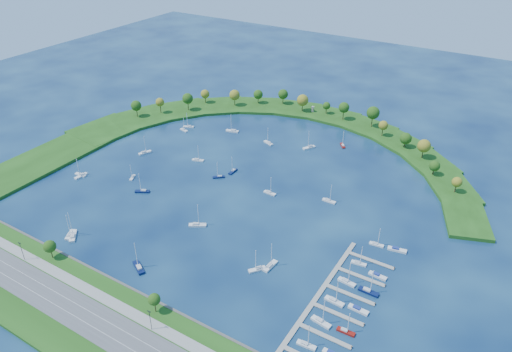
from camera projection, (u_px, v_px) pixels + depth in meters
The scene contains 39 objects.
ground at pixel (245, 183), 288.59m from camera, with size 700.00×700.00×0.00m, color #07163C.
south_shoreline at pixel (85, 313), 198.18m from camera, with size 420.00×43.10×11.60m.
breakwater at pixel (227, 134), 344.55m from camera, with size 286.74×247.64×2.00m.
breakwater_trees at pixel (296, 111), 356.18m from camera, with size 239.78×89.55×15.82m.
harbor_tower at pixel (313, 109), 375.65m from camera, with size 2.60×2.60×4.51m.
dock_system at pixel (335, 300), 205.43m from camera, with size 24.28×82.00×1.60m.
moored_boat_0 at pixel (270, 265), 223.60m from camera, with size 3.25×9.29×13.40m.
moored_boat_1 at pixel (268, 142), 333.26m from camera, with size 8.42×5.11×11.98m.
moored_boat_2 at pixel (81, 175), 294.59m from camera, with size 3.05×8.69×12.54m.
moored_boat_3 at pixel (198, 160), 311.99m from camera, with size 8.01×4.66×11.37m.
moored_boat_4 at pixel (70, 234), 244.03m from camera, with size 6.03×8.46×12.28m.
moored_boat_5 at pixel (184, 130), 351.37m from camera, with size 7.49×3.57×10.62m.
moored_boat_6 at pixel (197, 225), 251.07m from camera, with size 9.20×7.02×13.54m.
moored_boat_7 at pixel (80, 174), 295.80m from camera, with size 7.99×2.64×11.58m.
moored_boat_8 at pixel (233, 171), 299.34m from camera, with size 2.16×7.64×11.23m.
moored_boat_9 at pixel (189, 126), 356.20m from camera, with size 8.16×5.42×11.72m.
moored_boat_10 at pixel (142, 191), 279.36m from camera, with size 8.59×6.23×12.51m.
moored_boat_11 at pixel (232, 131), 349.66m from camera, with size 9.74×5.06×13.79m.
moored_boat_12 at pixel (132, 177), 293.05m from camera, with size 4.40×6.75×9.66m.
moored_boat_13 at pixel (329, 200), 270.75m from camera, with size 7.89×2.31×11.56m.
moored_boat_14 at pixel (270, 192), 277.98m from camera, with size 7.81×2.67×11.29m.
moored_boat_15 at pixel (219, 176), 293.59m from camera, with size 6.95×6.32×10.82m.
moored_boat_16 at pixel (309, 147), 327.16m from camera, with size 6.83×9.02×13.25m.
moored_boat_17 at pixel (73, 236), 242.91m from camera, with size 8.69×9.09×14.45m.
moored_boat_18 at pixel (343, 145), 329.90m from camera, with size 6.18×7.34×11.10m.
moored_boat_19 at pixel (257, 269), 221.66m from camera, with size 6.90×7.95×12.15m.
moored_boat_20 at pixel (139, 267), 222.63m from camera, with size 10.08×7.21×14.64m.
moored_boat_21 at pixel (145, 152), 320.77m from camera, with size 5.70×8.97×12.82m.
docked_boat_0 at pixel (306, 344), 184.70m from camera, with size 7.99×2.75×11.54m.
docked_boat_2 at pixel (321, 321), 194.52m from camera, with size 9.12×3.83×13.00m.
docked_boat_3 at pixel (346, 331), 190.39m from camera, with size 7.57×2.35×11.04m.
docked_boat_4 at pixel (334, 301), 204.41m from camera, with size 8.98×3.23×12.93m.
docked_boat_5 at pixel (358, 309), 200.47m from camera, with size 8.94×2.87×1.80m.
docked_boat_6 at pixel (347, 281), 214.54m from camera, with size 8.63×3.22×12.39m.
docked_boat_7 at pixel (368, 291), 209.30m from camera, with size 9.13×2.76×13.33m.
docked_boat_8 at pixel (359, 263), 225.39m from camera, with size 7.45×2.89×10.67m.
docked_boat_9 at pixel (377, 276), 218.16m from camera, with size 8.56×2.87×1.72m.
docked_boat_10 at pixel (377, 244), 237.40m from camera, with size 7.33×2.62×10.56m.
docked_boat_11 at pixel (397, 250), 233.94m from camera, with size 9.48×4.11×1.87m.
Camera 1 is at (134.47, -205.63, 151.59)m, focal length 33.52 mm.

